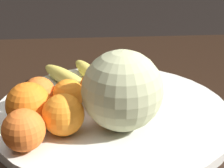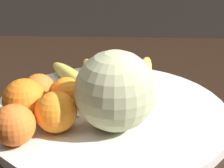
{
  "view_description": "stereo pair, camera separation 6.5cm",
  "coord_description": "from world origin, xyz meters",
  "px_view_note": "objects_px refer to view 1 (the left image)",
  "views": [
    {
      "loc": [
        0.07,
        0.55,
        1.11
      ],
      "look_at": [
        0.03,
        -0.04,
        0.84
      ],
      "focal_mm": 60.0,
      "sensor_mm": 36.0,
      "label": 1
    },
    {
      "loc": [
        0.0,
        0.55,
        1.11
      ],
      "look_at": [
        0.03,
        -0.04,
        0.84
      ],
      "focal_mm": 60.0,
      "sensor_mm": 36.0,
      "label": 2
    }
  ],
  "objects_px": {
    "banana_bunch": "(102,74)",
    "orange_front_left": "(63,115)",
    "fruit_bowl": "(112,113)",
    "orange_mid_center": "(39,93)",
    "orange_back_right": "(95,86)",
    "orange_top_small": "(28,106)",
    "produce_tag": "(51,121)",
    "orange_back_left": "(68,95)",
    "orange_front_right": "(24,130)",
    "melon": "(122,90)"
  },
  "relations": [
    {
      "from": "fruit_bowl",
      "to": "orange_back_left",
      "type": "distance_m",
      "value": 0.09
    },
    {
      "from": "fruit_bowl",
      "to": "orange_front_right",
      "type": "distance_m",
      "value": 0.18
    },
    {
      "from": "fruit_bowl",
      "to": "orange_back_right",
      "type": "distance_m",
      "value": 0.06
    },
    {
      "from": "orange_front_left",
      "to": "orange_top_small",
      "type": "distance_m",
      "value": 0.06
    },
    {
      "from": "fruit_bowl",
      "to": "banana_bunch",
      "type": "relative_size",
      "value": 1.8
    },
    {
      "from": "orange_mid_center",
      "to": "orange_back_left",
      "type": "distance_m",
      "value": 0.05
    },
    {
      "from": "orange_back_left",
      "to": "produce_tag",
      "type": "xyz_separation_m",
      "value": [
        0.03,
        0.04,
        -0.03
      ]
    },
    {
      "from": "banana_bunch",
      "to": "orange_front_left",
      "type": "xyz_separation_m",
      "value": [
        0.07,
        0.2,
        0.02
      ]
    },
    {
      "from": "melon",
      "to": "orange_front_right",
      "type": "bearing_deg",
      "value": 20.1
    },
    {
      "from": "orange_back_left",
      "to": "orange_back_right",
      "type": "height_order",
      "value": "orange_back_right"
    },
    {
      "from": "orange_front_left",
      "to": "produce_tag",
      "type": "relative_size",
      "value": 0.62
    },
    {
      "from": "fruit_bowl",
      "to": "orange_mid_center",
      "type": "relative_size",
      "value": 7.32
    },
    {
      "from": "fruit_bowl",
      "to": "orange_front_right",
      "type": "relative_size",
      "value": 6.68
    },
    {
      "from": "orange_front_left",
      "to": "orange_mid_center",
      "type": "xyz_separation_m",
      "value": [
        0.05,
        -0.09,
        -0.0
      ]
    },
    {
      "from": "orange_front_right",
      "to": "orange_mid_center",
      "type": "xyz_separation_m",
      "value": [
        -0.01,
        -0.13,
        -0.0
      ]
    },
    {
      "from": "orange_mid_center",
      "to": "orange_back_right",
      "type": "height_order",
      "value": "same"
    },
    {
      "from": "orange_mid_center",
      "to": "orange_back_left",
      "type": "bearing_deg",
      "value": 169.99
    },
    {
      "from": "orange_front_right",
      "to": "produce_tag",
      "type": "height_order",
      "value": "orange_front_right"
    },
    {
      "from": "melon",
      "to": "orange_top_small",
      "type": "xyz_separation_m",
      "value": [
        0.15,
        -0.01,
        -0.03
      ]
    },
    {
      "from": "orange_mid_center",
      "to": "orange_front_right",
      "type": "bearing_deg",
      "value": 86.28
    },
    {
      "from": "orange_back_right",
      "to": "orange_top_small",
      "type": "height_order",
      "value": "orange_top_small"
    },
    {
      "from": "orange_back_left",
      "to": "produce_tag",
      "type": "height_order",
      "value": "orange_back_left"
    },
    {
      "from": "banana_bunch",
      "to": "orange_back_right",
      "type": "xyz_separation_m",
      "value": [
        0.02,
        0.09,
        0.01
      ]
    },
    {
      "from": "banana_bunch",
      "to": "melon",
      "type": "bearing_deg",
      "value": 173.73
    },
    {
      "from": "orange_top_small",
      "to": "orange_back_right",
      "type": "bearing_deg",
      "value": -142.17
    },
    {
      "from": "orange_back_right",
      "to": "orange_top_small",
      "type": "bearing_deg",
      "value": 37.83
    },
    {
      "from": "melon",
      "to": "orange_mid_center",
      "type": "height_order",
      "value": "melon"
    },
    {
      "from": "orange_mid_center",
      "to": "orange_top_small",
      "type": "height_order",
      "value": "orange_top_small"
    },
    {
      "from": "melon",
      "to": "orange_front_left",
      "type": "relative_size",
      "value": 1.95
    },
    {
      "from": "orange_front_right",
      "to": "orange_back_left",
      "type": "bearing_deg",
      "value": -116.14
    },
    {
      "from": "orange_mid_center",
      "to": "orange_back_right",
      "type": "xyz_separation_m",
      "value": [
        -0.1,
        -0.02,
        -0.0
      ]
    },
    {
      "from": "orange_mid_center",
      "to": "orange_front_left",
      "type": "bearing_deg",
      "value": 116.95
    },
    {
      "from": "melon",
      "to": "orange_back_right",
      "type": "distance_m",
      "value": 0.11
    },
    {
      "from": "banana_bunch",
      "to": "orange_front_right",
      "type": "xyz_separation_m",
      "value": [
        0.13,
        0.24,
        0.02
      ]
    },
    {
      "from": "fruit_bowl",
      "to": "banana_bunch",
      "type": "height_order",
      "value": "banana_bunch"
    },
    {
      "from": "orange_front_right",
      "to": "orange_top_small",
      "type": "distance_m",
      "value": 0.07
    },
    {
      "from": "orange_mid_center",
      "to": "orange_back_left",
      "type": "xyz_separation_m",
      "value": [
        -0.05,
        0.01,
        -0.0
      ]
    },
    {
      "from": "banana_bunch",
      "to": "produce_tag",
      "type": "xyz_separation_m",
      "value": [
        0.09,
        0.16,
        -0.01
      ]
    },
    {
      "from": "melon",
      "to": "orange_front_right",
      "type": "height_order",
      "value": "melon"
    },
    {
      "from": "banana_bunch",
      "to": "orange_back_left",
      "type": "height_order",
      "value": "orange_back_left"
    },
    {
      "from": "orange_back_right",
      "to": "produce_tag",
      "type": "bearing_deg",
      "value": 44.09
    },
    {
      "from": "banana_bunch",
      "to": "orange_front_left",
      "type": "distance_m",
      "value": 0.21
    },
    {
      "from": "melon",
      "to": "orange_back_left",
      "type": "height_order",
      "value": "melon"
    },
    {
      "from": "melon",
      "to": "orange_mid_center",
      "type": "distance_m",
      "value": 0.17
    },
    {
      "from": "orange_top_small",
      "to": "fruit_bowl",
      "type": "bearing_deg",
      "value": -160.91
    },
    {
      "from": "orange_back_left",
      "to": "produce_tag",
      "type": "distance_m",
      "value": 0.06
    },
    {
      "from": "banana_bunch",
      "to": "orange_front_left",
      "type": "height_order",
      "value": "orange_front_left"
    },
    {
      "from": "banana_bunch",
      "to": "produce_tag",
      "type": "height_order",
      "value": "banana_bunch"
    },
    {
      "from": "orange_top_small",
      "to": "orange_front_left",
      "type": "bearing_deg",
      "value": 154.6
    },
    {
      "from": "fruit_bowl",
      "to": "orange_top_small",
      "type": "height_order",
      "value": "orange_top_small"
    }
  ]
}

